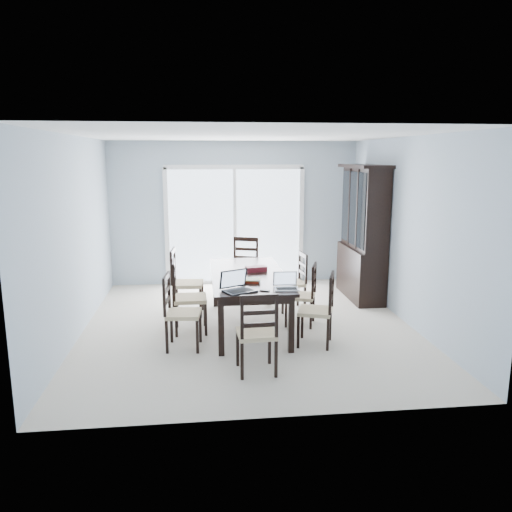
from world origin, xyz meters
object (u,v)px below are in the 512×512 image
object	(u,v)px
laptop_dark	(240,287)
laptop_silver	(286,286)
hot_tub	(204,250)
chair_end_far	(244,261)
chair_end_near	(258,325)
dining_table	(248,279)
chair_right_near	(323,302)
game_box	(256,269)
chair_right_mid	(307,288)
china_hutch	(363,234)
cell_phone	(265,291)
chair_left_far	(181,275)
chair_left_mid	(183,289)
chair_right_far	(296,275)
chair_left_near	(176,303)

from	to	relation	value
laptop_dark	laptop_silver	size ratio (longest dim) A/B	1.45
hot_tub	chair_end_far	bearing A→B (deg)	-72.06
chair_end_near	dining_table	bearing A→B (deg)	85.16
chair_right_near	game_box	size ratio (longest dim) A/B	3.77
chair_right_mid	chair_end_far	xyz separation A→B (m)	(-0.73, 1.55, 0.08)
china_hutch	chair_right_mid	size ratio (longest dim) A/B	2.18
chair_right_mid	cell_phone	size ratio (longest dim) A/B	8.63
cell_phone	chair_left_far	bearing A→B (deg)	150.24
china_hutch	hot_tub	distance (m)	3.53
cell_phone	chair_end_near	bearing A→B (deg)	-77.20
dining_table	laptop_silver	distance (m)	0.95
chair_left_mid	laptop_silver	world-z (taller)	chair_left_mid
chair_right_far	game_box	xyz separation A→B (m)	(-0.68, -0.56, 0.24)
chair_right_near	laptop_silver	bearing A→B (deg)	117.46
chair_right_near	cell_phone	size ratio (longest dim) A/B	9.09
chair_right_mid	chair_left_far	bearing A→B (deg)	87.65
chair_left_far	chair_right_mid	size ratio (longest dim) A/B	1.14
chair_right_mid	laptop_dark	distance (m)	1.36
china_hutch	laptop_silver	xyz separation A→B (m)	(-1.64, -2.11, -0.27)
dining_table	chair_end_near	xyz separation A→B (m)	(-0.05, -1.59, -0.10)
cell_phone	hot_tub	distance (m)	4.52
chair_left_far	laptop_dark	bearing A→B (deg)	30.03
chair_right_near	chair_left_mid	bearing A→B (deg)	88.16
chair_right_mid	cell_phone	distance (m)	1.14
chair_left_mid	laptop_silver	bearing A→B (deg)	58.06
chair_end_near	chair_right_near	bearing A→B (deg)	38.18
laptop_silver	chair_end_far	bearing A→B (deg)	98.58
chair_right_near	laptop_silver	xyz separation A→B (m)	(-0.47, -0.07, 0.24)
chair_right_far	chair_right_mid	bearing A→B (deg)	174.14
chair_left_far	chair_right_mid	distance (m)	1.88
laptop_silver	chair_end_near	bearing A→B (deg)	-119.46
china_hutch	laptop_silver	bearing A→B (deg)	-127.86
laptop_silver	hot_tub	distance (m)	4.53
china_hutch	game_box	xyz separation A→B (m)	(-1.90, -1.11, -0.29)
chair_left_mid	laptop_silver	xyz separation A→B (m)	(1.27, -0.74, 0.20)
chair_left_mid	hot_tub	distance (m)	3.69
dining_table	chair_left_mid	world-z (taller)	chair_left_mid
china_hutch	chair_left_far	size ratio (longest dim) A/B	1.91
dining_table	laptop_silver	xyz separation A→B (m)	(0.38, -0.86, 0.13)
chair_right_near	chair_left_near	bearing A→B (deg)	106.13
dining_table	cell_phone	distance (m)	0.91
dining_table	laptop_silver	size ratio (longest dim) A/B	7.30
chair_right_near	laptop_silver	distance (m)	0.53
dining_table	cell_phone	size ratio (longest dim) A/B	18.78
laptop_silver	game_box	distance (m)	1.03
chair_left_mid	chair_right_far	world-z (taller)	chair_left_mid
chair_right_far	game_box	size ratio (longest dim) A/B	3.63
chair_left_mid	chair_left_far	distance (m)	0.78
dining_table	chair_end_far	size ratio (longest dim) A/B	1.91
chair_left_mid	chair_right_mid	distance (m)	1.71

